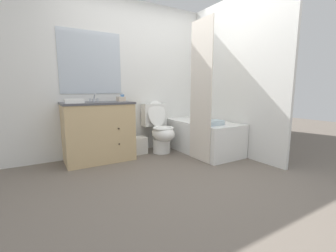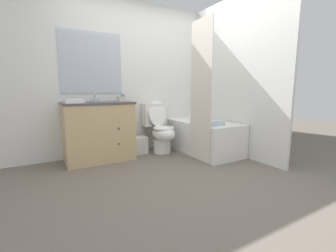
# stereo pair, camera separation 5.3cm
# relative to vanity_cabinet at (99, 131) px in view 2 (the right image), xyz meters

# --- Properties ---
(ground_plane) EXTENTS (14.00, 14.00, 0.00)m
(ground_plane) POSITION_rel_vanity_cabinet_xyz_m (0.75, -1.21, -0.45)
(ground_plane) COLOR #6B6056
(wall_back) EXTENTS (8.00, 0.06, 2.50)m
(wall_back) POSITION_rel_vanity_cabinet_xyz_m (0.75, 0.29, 0.80)
(wall_back) COLOR silver
(wall_back) RESTS_ON ground_plane
(wall_right) EXTENTS (0.05, 2.48, 2.50)m
(wall_right) POSITION_rel_vanity_cabinet_xyz_m (2.02, -0.47, 0.80)
(wall_right) COLOR silver
(wall_right) RESTS_ON ground_plane
(vanity_cabinet) EXTENTS (0.99, 0.57, 0.88)m
(vanity_cabinet) POSITION_rel_vanity_cabinet_xyz_m (0.00, 0.00, 0.00)
(vanity_cabinet) COLOR tan
(vanity_cabinet) RESTS_ON ground_plane
(sink_faucet) EXTENTS (0.14, 0.12, 0.12)m
(sink_faucet) POSITION_rel_vanity_cabinet_xyz_m (-0.00, 0.19, 0.46)
(sink_faucet) COLOR silver
(sink_faucet) RESTS_ON vanity_cabinet
(toilet) EXTENTS (0.42, 0.66, 0.87)m
(toilet) POSITION_rel_vanity_cabinet_xyz_m (1.01, -0.06, -0.06)
(toilet) COLOR white
(toilet) RESTS_ON ground_plane
(bathtub) EXTENTS (0.69, 1.36, 0.53)m
(bathtub) POSITION_rel_vanity_cabinet_xyz_m (1.64, -0.41, -0.18)
(bathtub) COLOR white
(bathtub) RESTS_ON ground_plane
(shower_curtain) EXTENTS (0.01, 0.47, 2.03)m
(shower_curtain) POSITION_rel_vanity_cabinet_xyz_m (1.29, -0.78, 0.57)
(shower_curtain) COLOR silver
(shower_curtain) RESTS_ON ground_plane
(wastebasket) EXTENTS (0.27, 0.23, 0.28)m
(wastebasket) POSITION_rel_vanity_cabinet_xyz_m (0.64, 0.04, -0.31)
(wastebasket) COLOR silver
(wastebasket) RESTS_ON ground_plane
(tissue_box) EXTENTS (0.11, 0.13, 0.10)m
(tissue_box) POSITION_rel_vanity_cabinet_xyz_m (0.38, 0.06, 0.47)
(tissue_box) COLOR beige
(tissue_box) RESTS_ON vanity_cabinet
(soap_dispenser) EXTENTS (0.07, 0.07, 0.13)m
(soap_dispenser) POSITION_rel_vanity_cabinet_xyz_m (0.40, 0.06, 0.49)
(soap_dispenser) COLOR #4C7AB2
(soap_dispenser) RESTS_ON vanity_cabinet
(hand_towel_folded) EXTENTS (0.24, 0.14, 0.06)m
(hand_towel_folded) POSITION_rel_vanity_cabinet_xyz_m (-0.34, -0.16, 0.46)
(hand_towel_folded) COLOR white
(hand_towel_folded) RESTS_ON vanity_cabinet
(bath_towel_folded) EXTENTS (0.32, 0.20, 0.07)m
(bath_towel_folded) POSITION_rel_vanity_cabinet_xyz_m (1.49, -0.82, 0.12)
(bath_towel_folded) COLOR silver
(bath_towel_folded) RESTS_ON bathtub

